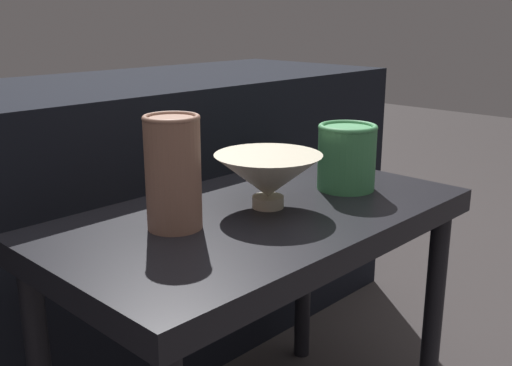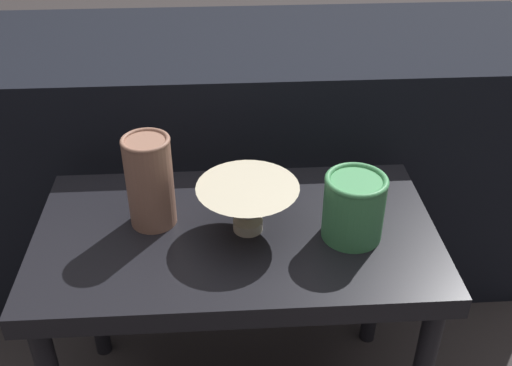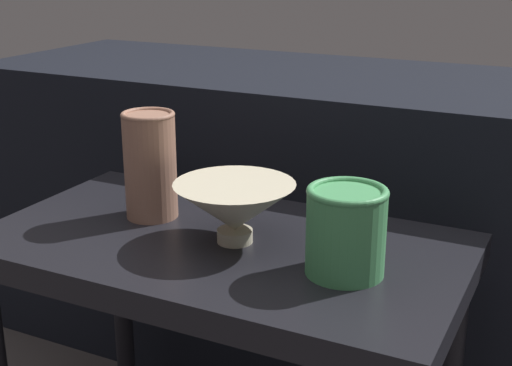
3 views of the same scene
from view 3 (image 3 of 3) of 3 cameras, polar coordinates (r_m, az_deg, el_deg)
The scene contains 5 objects.
table at distance 1.07m, azimuth -2.68°, elevation -7.46°, with size 0.70×0.39×0.47m.
couch_backdrop at distance 1.54m, azimuth 6.57°, elevation -3.18°, with size 1.56×0.50×0.64m.
bowl at distance 1.02m, azimuth -1.66°, elevation -1.94°, with size 0.18×0.18×0.09m.
vase_textured_left at distance 1.12m, azimuth -8.47°, elevation 1.52°, with size 0.08×0.08×0.17m.
vase_colorful_right at distance 0.93m, azimuth 7.22°, elevation -3.71°, with size 0.11×0.11×0.12m.
Camera 3 is at (0.47, -0.84, 0.88)m, focal length 50.00 mm.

